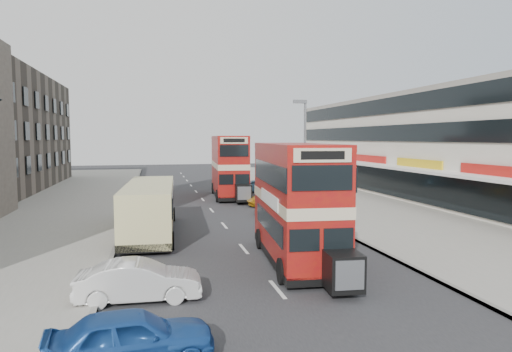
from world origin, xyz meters
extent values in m
plane|color=#28282B|center=(0.00, 0.00, 0.00)|extent=(160.00, 160.00, 0.00)
cube|color=#28282B|center=(0.00, 20.00, 0.01)|extent=(12.00, 90.00, 0.01)
cube|color=gray|center=(12.00, 20.00, 0.07)|extent=(12.00, 90.00, 0.15)
cube|color=gray|center=(-12.00, 20.00, 0.07)|extent=(12.00, 90.00, 0.15)
cube|color=gray|center=(-6.10, 20.00, 0.07)|extent=(0.20, 90.00, 0.16)
cube|color=gray|center=(6.10, 20.00, 0.07)|extent=(0.20, 90.00, 0.16)
cube|color=beige|center=(20.00, 22.00, 4.50)|extent=(8.00, 46.00, 9.00)
cube|color=black|center=(15.95, 22.00, 1.60)|extent=(0.10, 44.00, 2.40)
cube|color=gray|center=(20.00, 22.00, 9.10)|extent=(8.20, 46.20, 0.40)
cube|color=white|center=(15.10, 22.00, 3.00)|extent=(1.80, 44.00, 0.20)
cylinder|color=slate|center=(6.60, 18.00, 4.00)|extent=(0.16, 0.16, 8.00)
cube|color=slate|center=(6.20, 18.00, 8.00)|extent=(1.00, 0.20, 0.25)
cube|color=black|center=(1.76, 5.35, 0.34)|extent=(3.13, 8.02, 0.34)
cube|color=maroon|center=(1.76, 5.35, 1.52)|extent=(3.11, 8.02, 2.16)
cube|color=beige|center=(1.76, 5.35, 2.74)|extent=(3.15, 8.06, 0.44)
cube|color=maroon|center=(1.76, 5.35, 3.92)|extent=(3.11, 8.02, 2.06)
cube|color=maroon|center=(1.76, 5.35, 5.03)|extent=(3.13, 8.04, 0.24)
cube|color=black|center=(1.99, 0.81, 0.88)|extent=(1.27, 1.27, 1.27)
cube|color=black|center=(2.57, 27.20, 0.37)|extent=(3.26, 8.64, 0.37)
cube|color=maroon|center=(2.57, 27.20, 1.64)|extent=(3.24, 8.64, 2.33)
cube|color=beige|center=(2.57, 27.20, 2.97)|extent=(3.28, 8.68, 0.48)
cube|color=maroon|center=(2.57, 27.20, 4.24)|extent=(3.24, 8.64, 2.22)
cube|color=maroon|center=(2.57, 27.20, 5.44)|extent=(3.26, 8.66, 0.26)
cube|color=black|center=(2.89, 22.30, 0.95)|extent=(1.36, 1.36, 1.38)
cube|color=black|center=(-4.43, 12.48, 0.40)|extent=(3.07, 10.14, 0.40)
cube|color=#CBC383|center=(-4.43, 12.48, 1.55)|extent=(3.05, 10.14, 2.61)
imported|color=#1B4997|center=(-4.83, -2.31, 0.67)|extent=(4.09, 1.99, 1.35)
imported|color=silver|center=(-4.76, 2.00, 0.67)|extent=(4.13, 1.60, 1.34)
imported|color=maroon|center=(5.22, 17.03, 0.76)|extent=(5.44, 2.76, 1.51)
imported|color=#C28313|center=(4.96, 20.95, 0.56)|extent=(4.03, 1.86, 1.12)
imported|color=#5589AA|center=(5.60, 30.10, 0.64)|extent=(3.87, 1.77, 1.29)
imported|color=gray|center=(7.32, 13.20, 1.05)|extent=(0.69, 0.50, 1.79)
imported|color=gray|center=(4.06, 17.63, 0.48)|extent=(0.68, 1.84, 0.96)
imported|color=black|center=(4.06, 17.63, 1.14)|extent=(0.58, 0.39, 1.57)
camera|label=1|loc=(-4.27, -12.97, 5.39)|focal=31.43mm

